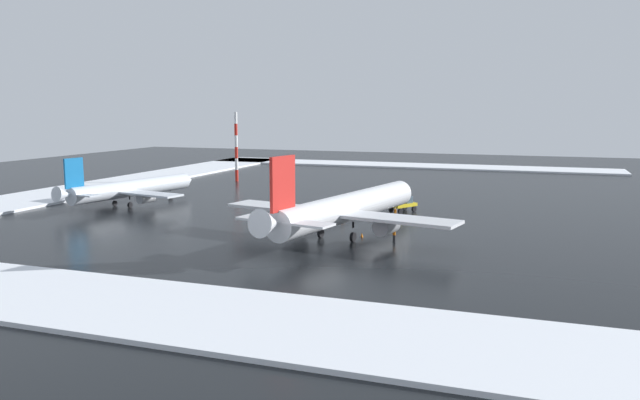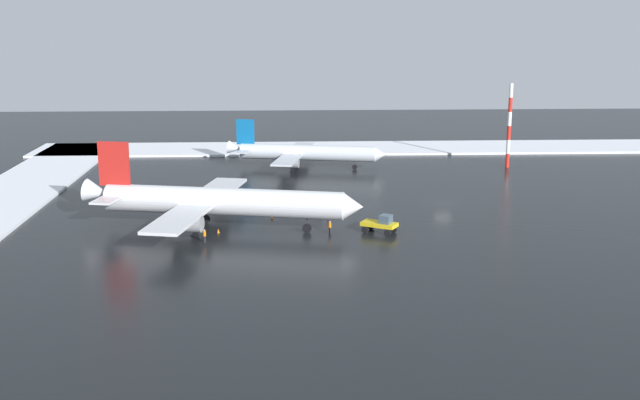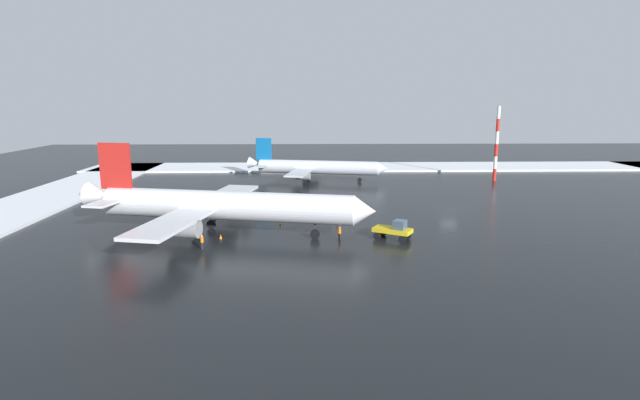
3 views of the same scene
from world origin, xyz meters
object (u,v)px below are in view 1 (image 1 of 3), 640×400
object	(u,v)px
pushback_tug	(404,204)
ground_crew_beside_wing	(395,212)
antenna_mast	(236,147)
airplane_parked_portside	(130,188)
traffic_cone_mid_line	(281,233)
ground_crew_mid_apron	(342,209)
traffic_cone_wingtip_side	(328,222)
airplane_foreground_jet	(346,208)
ground_crew_near_tug	(394,234)
traffic_cone_near_nose	(362,235)

from	to	relation	value
pushback_tug	ground_crew_beside_wing	xyz separation A→B (m)	(6.72, 0.11, -0.31)
ground_crew_beside_wing	antenna_mast	bearing A→B (deg)	14.91
airplane_parked_portside	traffic_cone_mid_line	world-z (taller)	airplane_parked_portside
pushback_tug	ground_crew_mid_apron	distance (m)	10.55
ground_crew_mid_apron	traffic_cone_wingtip_side	bearing A→B (deg)	178.88
pushback_tug	ground_crew_beside_wing	size ratio (longest dim) A/B	2.97
ground_crew_beside_wing	pushback_tug	bearing A→B (deg)	-35.61
airplane_foreground_jet	traffic_cone_wingtip_side	world-z (taller)	airplane_foreground_jet
ground_crew_near_tug	antenna_mast	bearing A→B (deg)	-115.16
antenna_mast	traffic_cone_wingtip_side	size ratio (longest dim) A/B	28.38
airplane_parked_portside	ground_crew_mid_apron	xyz separation A→B (m)	(-2.54, 37.21, -1.96)
traffic_cone_near_nose	traffic_cone_wingtip_side	xyz separation A→B (m)	(-6.93, -7.05, 0.00)
ground_crew_mid_apron	antenna_mast	distance (m)	51.26
ground_crew_near_tug	antenna_mast	distance (m)	70.95
traffic_cone_wingtip_side	pushback_tug	bearing A→B (deg)	150.94
traffic_cone_mid_line	traffic_cone_wingtip_side	size ratio (longest dim) A/B	1.00
pushback_tug	traffic_cone_near_nose	bearing A→B (deg)	-152.00
airplane_foreground_jet	ground_crew_mid_apron	bearing A→B (deg)	30.87
airplane_foreground_jet	traffic_cone_mid_line	world-z (taller)	airplane_foreground_jet
airplane_parked_portside	ground_crew_beside_wing	distance (m)	45.69
pushback_tug	antenna_mast	size ratio (longest dim) A/B	0.33
traffic_cone_wingtip_side	airplane_foreground_jet	bearing A→B (deg)	34.18
airplane_parked_portside	ground_crew_near_tug	xyz separation A→B (m)	(13.58, 49.06, -1.96)
traffic_cone_mid_line	traffic_cone_wingtip_side	bearing A→B (deg)	161.64
airplane_foreground_jet	antenna_mast	distance (m)	65.59
airplane_parked_portside	antenna_mast	xyz separation A→B (m)	(-38.03, 0.86, 4.87)
pushback_tug	ground_crew_near_tug	size ratio (longest dim) A/B	2.97
ground_crew_near_tug	traffic_cone_mid_line	xyz separation A→B (m)	(1.22, -14.73, -0.70)
traffic_cone_wingtip_side	ground_crew_mid_apron	bearing A→B (deg)	-178.06
antenna_mast	traffic_cone_mid_line	xyz separation A→B (m)	(52.83, 33.47, -7.53)
traffic_cone_wingtip_side	airplane_parked_portside	bearing A→B (deg)	-98.09
antenna_mast	traffic_cone_wingtip_side	bearing A→B (deg)	40.19
ground_crew_beside_wing	ground_crew_mid_apron	bearing A→B (deg)	52.22
antenna_mast	ground_crew_beside_wing	bearing A→B (deg)	51.43
ground_crew_beside_wing	traffic_cone_mid_line	xyz separation A→B (m)	(17.17, -11.26, -0.70)
airplane_foreground_jet	ground_crew_near_tug	xyz separation A→B (m)	(1.01, 6.66, -2.79)
airplane_foreground_jet	ground_crew_near_tug	size ratio (longest dim) A/B	22.28
traffic_cone_near_nose	traffic_cone_wingtip_side	world-z (taller)	same
traffic_cone_mid_line	traffic_cone_wingtip_side	xyz separation A→B (m)	(-9.48, 3.15, 0.00)
airplane_foreground_jet	ground_crew_mid_apron	size ratio (longest dim) A/B	22.28
ground_crew_near_tug	traffic_cone_wingtip_side	xyz separation A→B (m)	(-8.26, -11.58, -0.70)
pushback_tug	traffic_cone_wingtip_side	xyz separation A→B (m)	(14.40, -8.00, -1.01)
ground_crew_beside_wing	traffic_cone_wingtip_side	bearing A→B (deg)	96.92
antenna_mast	traffic_cone_mid_line	bearing A→B (deg)	32.36
airplane_parked_portside	traffic_cone_wingtip_side	size ratio (longest dim) A/B	54.08
traffic_cone_near_nose	airplane_foreground_jet	bearing A→B (deg)	-81.57
ground_crew_mid_apron	ground_crew_beside_wing	size ratio (longest dim) A/B	1.00
pushback_tug	antenna_mast	distance (m)	53.59
traffic_cone_mid_line	airplane_parked_portside	bearing A→B (deg)	-113.33
ground_crew_near_tug	antenna_mast	world-z (taller)	antenna_mast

